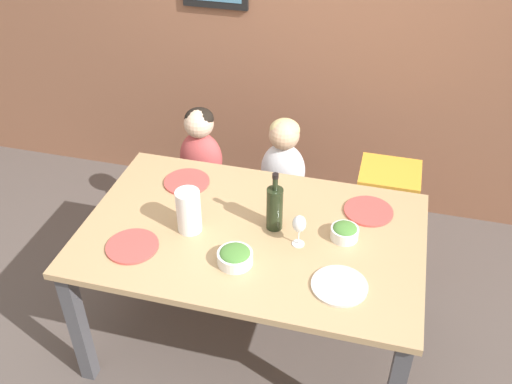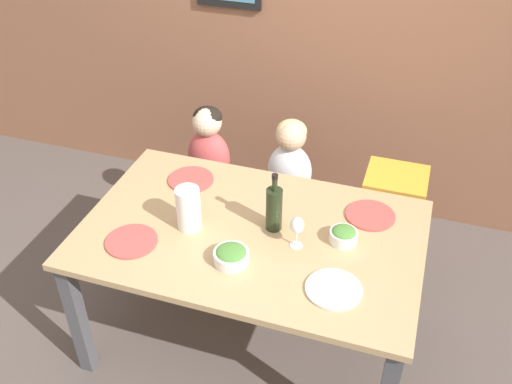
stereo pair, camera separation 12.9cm
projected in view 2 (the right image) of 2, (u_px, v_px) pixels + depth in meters
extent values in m
plane|color=#564C47|center=(252.00, 336.00, 3.22)|extent=(14.00, 14.00, 0.00)
cube|color=#8E5B42|center=(325.00, 16.00, 3.52)|extent=(10.00, 0.06, 2.70)
cube|color=tan|center=(251.00, 234.00, 2.77)|extent=(1.64, 1.04, 0.03)
cube|color=#4C4C51|center=(78.00, 319.00, 2.84)|extent=(0.07, 0.07, 0.74)
cube|color=#4C4C51|center=(159.00, 211.00, 3.54)|extent=(0.07, 0.07, 0.74)
cube|color=#4C4C51|center=(408.00, 264.00, 3.16)|extent=(0.07, 0.07, 0.74)
cylinder|color=silver|center=(184.00, 219.00, 3.74)|extent=(0.04, 0.04, 0.41)
cylinder|color=silver|center=(224.00, 228.00, 3.67)|extent=(0.04, 0.04, 0.41)
cylinder|color=silver|center=(201.00, 195.00, 3.95)|extent=(0.04, 0.04, 0.41)
cylinder|color=silver|center=(239.00, 202.00, 3.88)|extent=(0.04, 0.04, 0.41)
cube|color=#2D2D33|center=(211.00, 183.00, 3.68)|extent=(0.40, 0.37, 0.05)
cylinder|color=silver|center=(260.00, 235.00, 3.61)|extent=(0.04, 0.04, 0.41)
cylinder|color=silver|center=(303.00, 244.00, 3.54)|extent=(0.04, 0.04, 0.41)
cylinder|color=silver|center=(273.00, 209.00, 3.82)|extent=(0.04, 0.04, 0.41)
cylinder|color=silver|center=(313.00, 217.00, 3.75)|extent=(0.04, 0.04, 0.41)
cube|color=#2D2D33|center=(288.00, 198.00, 3.55)|extent=(0.40, 0.37, 0.05)
cylinder|color=silver|center=(365.00, 237.00, 3.38)|extent=(0.04, 0.04, 0.69)
cylinder|color=silver|center=(406.00, 246.00, 3.32)|extent=(0.04, 0.04, 0.69)
cylinder|color=silver|center=(371.00, 213.00, 3.56)|extent=(0.04, 0.04, 0.69)
cylinder|color=silver|center=(410.00, 221.00, 3.50)|extent=(0.04, 0.04, 0.69)
cube|color=gold|center=(397.00, 179.00, 3.22)|extent=(0.34, 0.32, 0.05)
ellipsoid|color=#C64C4C|center=(209.00, 156.00, 3.56)|extent=(0.27, 0.20, 0.36)
sphere|color=beige|center=(207.00, 122.00, 3.41)|extent=(0.18, 0.18, 0.18)
ellipsoid|color=black|center=(207.00, 117.00, 3.40)|extent=(0.18, 0.17, 0.13)
ellipsoid|color=silver|center=(290.00, 171.00, 3.43)|extent=(0.27, 0.20, 0.36)
sphere|color=#D6AD89|center=(291.00, 136.00, 3.28)|extent=(0.18, 0.18, 0.18)
ellipsoid|color=#DBC684|center=(292.00, 131.00, 3.27)|extent=(0.18, 0.17, 0.13)
cylinder|color=#232D19|center=(274.00, 209.00, 2.71)|extent=(0.08, 0.08, 0.23)
cylinder|color=#232D19|center=(275.00, 183.00, 2.62)|extent=(0.03, 0.03, 0.09)
cylinder|color=black|center=(275.00, 177.00, 2.60)|extent=(0.03, 0.03, 0.02)
cylinder|color=white|center=(188.00, 209.00, 2.72)|extent=(0.12, 0.12, 0.22)
cylinder|color=white|center=(296.00, 245.00, 2.67)|extent=(0.06, 0.06, 0.00)
cylinder|color=white|center=(296.00, 239.00, 2.65)|extent=(0.01, 0.01, 0.08)
ellipsoid|color=white|center=(297.00, 225.00, 2.60)|extent=(0.06, 0.06, 0.09)
cylinder|color=white|center=(231.00, 257.00, 2.57)|extent=(0.16, 0.16, 0.06)
ellipsoid|color=#4C8438|center=(231.00, 252.00, 2.55)|extent=(0.14, 0.14, 0.04)
cylinder|color=white|center=(343.00, 237.00, 2.68)|extent=(0.13, 0.13, 0.06)
ellipsoid|color=#4C8438|center=(344.00, 232.00, 2.66)|extent=(0.11, 0.11, 0.04)
cylinder|color=#D14C47|center=(132.00, 241.00, 2.69)|extent=(0.25, 0.25, 0.01)
cylinder|color=#D14C47|center=(191.00, 180.00, 3.10)|extent=(0.25, 0.25, 0.01)
cylinder|color=#D14C47|center=(370.00, 215.00, 2.85)|extent=(0.25, 0.25, 0.01)
cylinder|color=silver|center=(334.00, 289.00, 2.44)|extent=(0.25, 0.25, 0.01)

